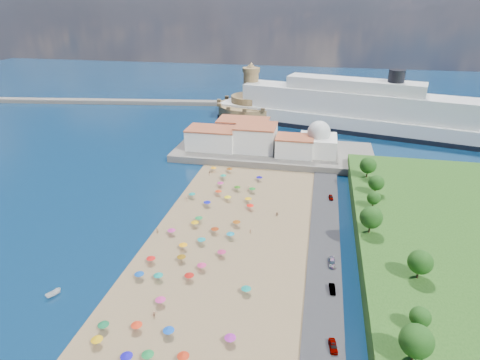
# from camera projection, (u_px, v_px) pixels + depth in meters

# --- Properties ---
(ground) EXTENTS (700.00, 700.00, 0.00)m
(ground) POSITION_uv_depth(u_px,v_px,m) (211.00, 236.00, 122.45)
(ground) COLOR #071938
(ground) RESTS_ON ground
(terrace) EXTENTS (90.00, 36.00, 3.00)m
(terrace) POSITION_uv_depth(u_px,v_px,m) (273.00, 152.00, 185.32)
(terrace) COLOR #59544C
(terrace) RESTS_ON ground
(jetty) EXTENTS (18.00, 70.00, 2.40)m
(jetty) POSITION_uv_depth(u_px,v_px,m) (241.00, 128.00, 220.69)
(jetty) COLOR #59544C
(jetty) RESTS_ON ground
(breakwater) EXTENTS (199.03, 34.77, 2.60)m
(breakwater) POSITION_uv_depth(u_px,v_px,m) (116.00, 102.00, 278.49)
(breakwater) COLOR #59544C
(breakwater) RESTS_ON ground
(waterfront_buildings) EXTENTS (57.00, 29.00, 11.00)m
(waterfront_buildings) POSITION_uv_depth(u_px,v_px,m) (246.00, 137.00, 185.62)
(waterfront_buildings) COLOR silver
(waterfront_buildings) RESTS_ON terrace
(domed_building) EXTENTS (16.00, 16.00, 15.00)m
(domed_building) POSITION_uv_depth(u_px,v_px,m) (318.00, 141.00, 176.87)
(domed_building) COLOR silver
(domed_building) RESTS_ON terrace
(fortress) EXTENTS (40.00, 40.00, 32.40)m
(fortress) POSITION_uv_depth(u_px,v_px,m) (251.00, 106.00, 245.27)
(fortress) COLOR olive
(fortress) RESTS_ON ground
(cruise_ship) EXTENTS (155.23, 58.59, 33.70)m
(cruise_ship) POSITION_uv_depth(u_px,v_px,m) (351.00, 112.00, 219.29)
(cruise_ship) COLOR black
(cruise_ship) RESTS_ON ground
(beach_parasols) EXTENTS (31.23, 117.29, 2.20)m
(beach_parasols) POSITION_uv_depth(u_px,v_px,m) (194.00, 251.00, 111.06)
(beach_parasols) COLOR gray
(beach_parasols) RESTS_ON beach
(beachgoers) EXTENTS (36.29, 96.10, 1.89)m
(beachgoers) POSITION_uv_depth(u_px,v_px,m) (211.00, 219.00, 129.64)
(beachgoers) COLOR tan
(beachgoers) RESTS_ON beach
(moored_boats) EXTENTS (10.69, 33.88, 1.60)m
(moored_boats) POSITION_uv_depth(u_px,v_px,m) (24.00, 348.00, 82.00)
(moored_boats) COLOR white
(moored_boats) RESTS_ON ground
(parked_cars) EXTENTS (2.17, 72.99, 1.35)m
(parked_cars) POSITION_uv_depth(u_px,v_px,m) (332.00, 267.00, 105.99)
(parked_cars) COLOR gray
(parked_cars) RESTS_ON promenade
(hillside_trees) EXTENTS (15.28, 108.77, 8.01)m
(hillside_trees) POSITION_uv_depth(u_px,v_px,m) (388.00, 233.00, 104.41)
(hillside_trees) COLOR #382314
(hillside_trees) RESTS_ON hillside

